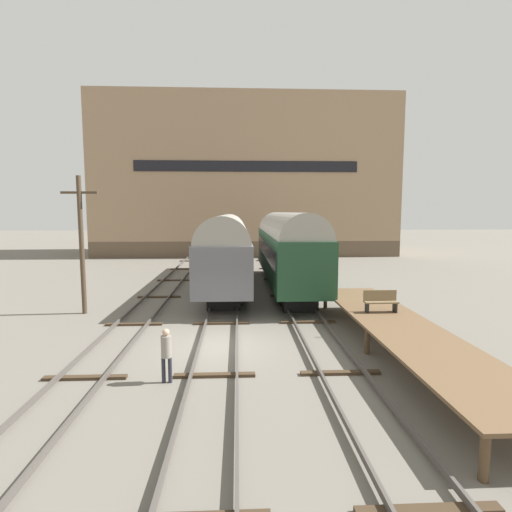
% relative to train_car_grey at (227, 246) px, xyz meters
% --- Properties ---
extents(ground_plane, '(200.00, 200.00, 0.00)m').
position_rel_train_car_grey_xyz_m(ground_plane, '(0.00, -12.77, -2.86)').
color(ground_plane, '#6B665B').
extents(track_left, '(2.60, 60.00, 0.26)m').
position_rel_train_car_grey_xyz_m(track_left, '(-4.07, -12.77, -2.71)').
color(track_left, '#4C4742').
rests_on(track_left, ground).
extents(track_middle, '(2.60, 60.00, 0.26)m').
position_rel_train_car_grey_xyz_m(track_middle, '(0.00, -12.77, -2.71)').
color(track_middle, '#4C4742').
rests_on(track_middle, ground).
extents(track_right, '(2.60, 60.00, 0.26)m').
position_rel_train_car_grey_xyz_m(track_right, '(4.07, -12.77, -2.71)').
color(track_right, '#4C4742').
rests_on(track_right, ground).
extents(train_car_grey, '(3.07, 18.89, 5.04)m').
position_rel_train_car_grey_xyz_m(train_car_grey, '(0.00, 0.00, 0.00)').
color(train_car_grey, black).
rests_on(train_car_grey, ground).
extents(train_car_green, '(2.93, 16.54, 5.20)m').
position_rel_train_car_grey_xyz_m(train_car_green, '(4.07, -1.33, 0.11)').
color(train_car_green, black).
rests_on(train_car_green, ground).
extents(station_platform, '(2.78, 14.40, 1.06)m').
position_rel_train_car_grey_xyz_m(station_platform, '(6.77, -13.95, -1.87)').
color(station_platform, brown).
rests_on(station_platform, ground).
extents(bench, '(1.40, 0.40, 0.91)m').
position_rel_train_car_grey_xyz_m(bench, '(6.73, -11.93, -1.31)').
color(bench, brown).
rests_on(bench, station_platform).
extents(person_worker, '(0.32, 0.32, 1.70)m').
position_rel_train_car_grey_xyz_m(person_worker, '(-1.44, -16.14, -1.83)').
color(person_worker, '#282833').
rests_on(person_worker, ground).
extents(utility_pole, '(1.80, 0.24, 7.05)m').
position_rel_train_car_grey_xyz_m(utility_pole, '(-7.18, -7.43, 0.83)').
color(utility_pole, '#473828').
rests_on(utility_pole, ground).
extents(warehouse_building, '(35.81, 11.97, 18.77)m').
position_rel_train_car_grey_xyz_m(warehouse_building, '(1.83, 23.46, 6.53)').
color(warehouse_building, brown).
rests_on(warehouse_building, ground).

